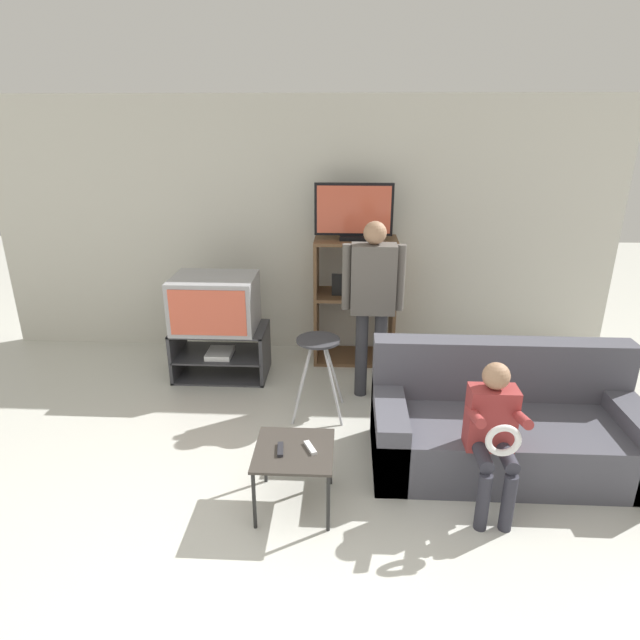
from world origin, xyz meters
name	(u,v)px	position (x,y,z in m)	size (l,w,h in m)	color
ground_plane	(249,611)	(0.00, 0.00, 0.00)	(18.00, 18.00, 0.00)	beige
wall_back	(302,230)	(0.00, 3.44, 1.30)	(6.40, 0.06, 2.60)	beige
tv_stand	(221,352)	(-0.73, 2.68, 0.24)	(0.89, 0.53, 0.49)	#38383D
television_main	(215,303)	(-0.76, 2.69, 0.75)	(0.77, 0.58, 0.51)	#9E9EA3
media_shelf	(354,300)	(0.56, 3.14, 0.65)	(0.81, 0.48, 1.28)	brown
television_flat	(354,213)	(0.53, 3.11, 1.53)	(0.75, 0.20, 0.54)	black
folding_stool	(318,354)	(0.25, 1.99, 0.56)	(0.43, 0.40, 0.69)	#B7B7BC
snack_table	(294,455)	(0.16, 0.82, 0.38)	(0.50, 0.50, 0.43)	#38332D
remote_control_black	(280,449)	(0.08, 0.80, 0.44)	(0.04, 0.14, 0.02)	#232328
remote_control_white	(310,448)	(0.26, 0.83, 0.44)	(0.04, 0.14, 0.02)	silver
couch	(505,427)	(1.64, 1.39, 0.28)	(1.90, 0.84, 0.85)	#4C4C56
person_standing_adult	(373,294)	(0.70, 2.35, 0.96)	(0.53, 0.20, 1.59)	#2D2D33
person_seated_child	(493,429)	(1.40, 0.89, 0.57)	(0.33, 0.43, 0.98)	#2D2D38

